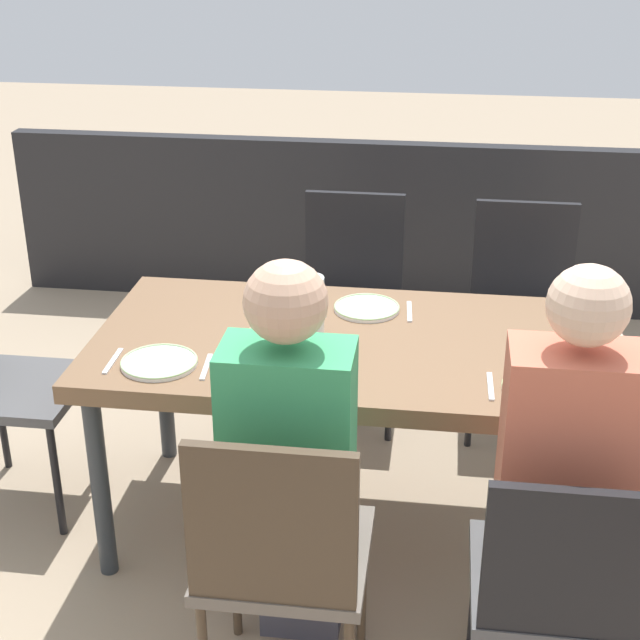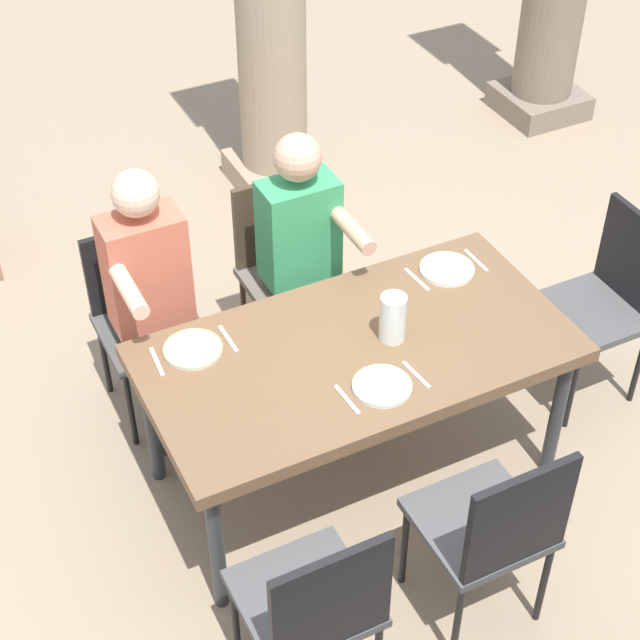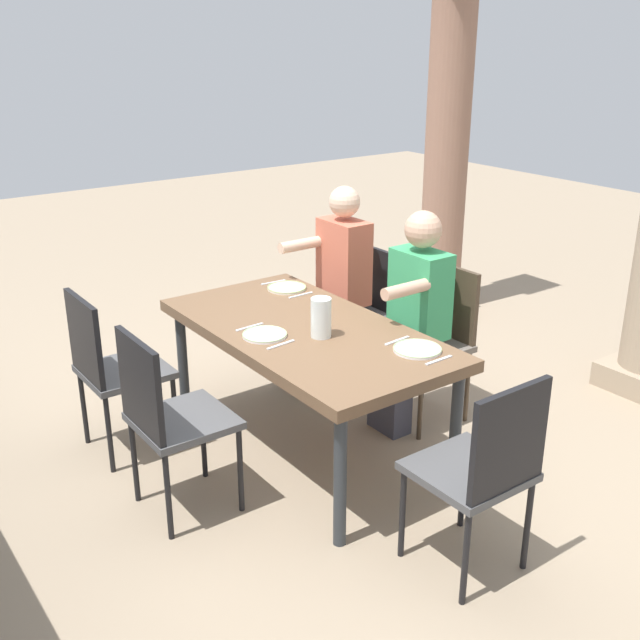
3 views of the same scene
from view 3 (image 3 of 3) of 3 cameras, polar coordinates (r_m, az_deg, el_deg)
ground_plane at (r=4.37m, az=-0.98°, el=-9.63°), size 16.00×16.00×0.00m
dining_table at (r=4.07m, az=-1.04°, el=-1.42°), size 1.71×0.88×0.74m
chair_west_north at (r=5.07m, az=2.94°, el=1.21°), size 0.44×0.44×0.88m
chair_west_south at (r=4.26m, az=-15.45°, el=-3.11°), size 0.44×0.44×0.93m
chair_mid_north at (r=4.57m, az=8.55°, el=-0.92°), size 0.44×0.44×0.93m
chair_mid_south at (r=3.66m, az=-11.38°, el=-6.75°), size 0.44×0.44×0.94m
chair_head_east at (r=3.28m, az=12.14°, el=-10.52°), size 0.44×0.44×0.93m
diner_woman_green at (r=4.38m, az=6.82°, el=0.36°), size 0.35×0.49×1.29m
diner_man_white at (r=4.89m, az=1.17°, el=2.82°), size 0.35×0.49×1.31m
stone_column_near at (r=6.28m, az=9.45°, el=12.50°), size 0.45×0.45×2.70m
plate_0 at (r=4.64m, az=-2.50°, el=2.43°), size 0.24×0.24×0.02m
fork_0 at (r=4.76m, az=-3.50°, el=2.83°), size 0.03×0.17×0.01m
spoon_0 at (r=4.52m, az=-1.44°, el=1.88°), size 0.02×0.17×0.01m
plate_1 at (r=3.93m, az=-4.15°, el=-1.09°), size 0.23×0.23×0.02m
fork_1 at (r=4.06m, az=-5.28°, el=-0.52°), size 0.03×0.17×0.01m
spoon_1 at (r=3.82m, az=-2.95°, el=-1.86°), size 0.03×0.17×0.01m
plate_2 at (r=3.78m, az=7.28°, el=-2.16°), size 0.24×0.24×0.02m
fork_2 at (r=3.88m, az=5.77°, el=-1.55°), size 0.03×0.17×0.01m
spoon_2 at (r=3.68m, az=8.87°, el=-2.98°), size 0.02×0.17×0.01m
water_pitcher at (r=3.89m, az=0.08°, el=0.03°), size 0.11×0.11×0.21m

